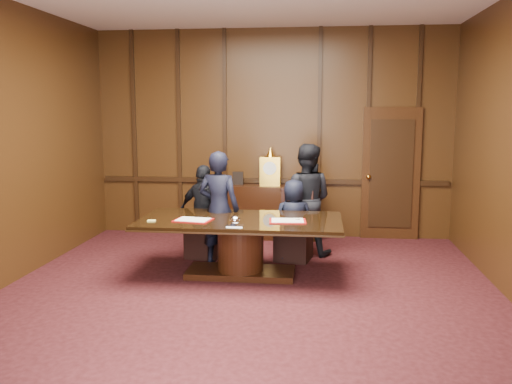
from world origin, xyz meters
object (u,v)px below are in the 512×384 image
at_px(signatory_left, 204,212).
at_px(witness_left, 219,209).
at_px(witness_right, 306,199).
at_px(signatory_right, 294,220).
at_px(conference_table, 241,238).
at_px(sideboard, 270,210).

height_order(signatory_left, witness_left, witness_left).
xyz_separation_m(witness_left, witness_right, (1.18, 0.76, 0.03)).
xyz_separation_m(signatory_left, signatory_right, (1.30, 0.00, -0.09)).
distance_m(conference_table, signatory_left, 1.05).
bearing_deg(witness_right, sideboard, -46.14).
height_order(conference_table, witness_right, witness_right).
height_order(signatory_right, witness_left, witness_left).
bearing_deg(signatory_left, sideboard, -103.36).
relative_size(conference_table, signatory_right, 2.21).
bearing_deg(signatory_right, sideboard, -84.93).
distance_m(sideboard, signatory_right, 1.44).
relative_size(signatory_left, witness_right, 0.82).
height_order(sideboard, signatory_left, sideboard).
bearing_deg(sideboard, signatory_left, -121.66).
distance_m(witness_left, witness_right, 1.40).
bearing_deg(conference_table, witness_left, 129.49).
distance_m(signatory_right, witness_right, 0.50).
xyz_separation_m(sideboard, conference_table, (-0.19, -2.16, 0.02)).
bearing_deg(witness_left, sideboard, -99.07).
bearing_deg(signatory_left, conference_table, 147.39).
relative_size(sideboard, signatory_left, 1.17).
bearing_deg(signatory_left, witness_left, 146.88).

